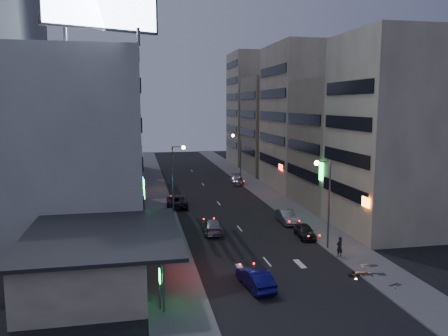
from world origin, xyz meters
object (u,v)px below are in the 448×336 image
object	(u,v)px
person	(339,247)
scooter_black_a	(398,276)
parked_car_right_mid	(287,217)
parked_car_left	(177,201)
scooter_black_b	(367,265)
scooter_silver_b	(375,257)
parked_car_right_near	(305,231)
parked_car_right_far	(237,179)
scooter_blue	(384,266)
road_car_silver	(213,226)
road_car_blue	(255,278)
scooter_silver_a	(371,266)

from	to	relation	value
person	scooter_black_a	distance (m)	6.20
parked_car_right_mid	parked_car_left	distance (m)	15.06
scooter_black_b	parked_car_right_mid	bearing A→B (deg)	-1.44
parked_car_left	parked_car_right_mid	bearing A→B (deg)	141.54
scooter_silver_b	parked_car_right_mid	bearing A→B (deg)	12.07
parked_car_right_near	parked_car_right_far	xyz separation A→B (m)	(0.00, 29.92, 0.07)
scooter_black_a	scooter_silver_b	distance (m)	3.81
parked_car_left	scooter_blue	distance (m)	29.03
road_car_silver	scooter_black_b	distance (m)	16.42
parked_car_left	person	xyz separation A→B (m)	(11.90, -21.54, 0.22)
road_car_silver	scooter_black_b	bearing A→B (deg)	132.97
scooter_silver_b	scooter_black_a	bearing A→B (deg)	174.81
person	scooter_blue	bearing A→B (deg)	93.42
scooter_black_a	person	bearing A→B (deg)	-4.07
scooter_black_b	scooter_silver_b	distance (m)	2.19
road_car_blue	road_car_silver	xyz separation A→B (m)	(-0.71, 13.93, -0.03)
person	scooter_blue	world-z (taller)	person
scooter_silver_b	person	bearing A→B (deg)	44.01
parked_car_right_near	parked_car_right_mid	xyz separation A→B (m)	(0.00, 5.40, 0.05)
parked_car_right_far	scooter_silver_a	world-z (taller)	parked_car_right_far
parked_car_right_far	road_car_silver	bearing A→B (deg)	-100.09
parked_car_right_far	road_car_blue	bearing A→B (deg)	-93.16
parked_car_left	scooter_blue	xyz separation A→B (m)	(13.64, -25.63, -0.12)
person	scooter_silver_b	size ratio (longest dim) A/B	0.89
parked_car_right_mid	scooter_black_b	bearing A→B (deg)	-83.92
parked_car_left	scooter_black_a	xyz separation A→B (m)	(13.56, -27.50, -0.16)
scooter_blue	scooter_silver_b	world-z (taller)	scooter_silver_b
parked_car_right_mid	scooter_blue	xyz separation A→B (m)	(2.44, -15.56, -0.04)
scooter_black_b	parked_car_left	bearing A→B (deg)	20.18
parked_car_right_near	road_car_silver	xyz separation A→B (m)	(-8.65, 3.34, 0.04)
scooter_black_a	scooter_silver_b	size ratio (longest dim) A/B	0.82
scooter_silver_a	road_car_silver	bearing A→B (deg)	58.36
parked_car_right_mid	parked_car_right_far	bearing A→B (deg)	91.56
parked_car_left	person	world-z (taller)	person
parked_car_right_near	parked_car_left	world-z (taller)	parked_car_left
road_car_blue	scooter_black_a	bearing A→B (deg)	164.56
scooter_blue	parked_car_left	bearing A→B (deg)	37.21
scooter_black_a	parked_car_right_mid	bearing A→B (deg)	-11.93
road_car_blue	scooter_blue	world-z (taller)	road_car_blue
parked_car_right_mid	road_car_silver	distance (m)	8.89
road_car_blue	parked_car_right_near	bearing A→B (deg)	-134.34
scooter_black_a	scooter_black_b	world-z (taller)	scooter_black_b
parked_car_left	scooter_black_b	world-z (taller)	parked_car_left
scooter_blue	scooter_black_b	size ratio (longest dim) A/B	0.87
road_car_silver	scooter_blue	xyz separation A→B (m)	(11.09, -13.50, -0.03)
parked_car_right_far	person	world-z (taller)	person
parked_car_left	parked_car_right_far	distance (m)	18.28
scooter_black_a	parked_car_right_near	bearing A→B (deg)	-8.54
parked_car_left	scooter_silver_b	size ratio (longest dim) A/B	2.85
road_car_silver	person	distance (m)	13.27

